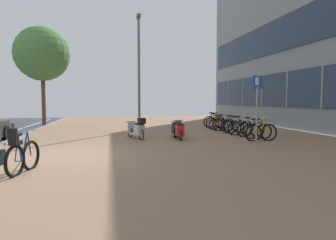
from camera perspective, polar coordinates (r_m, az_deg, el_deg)
name	(u,v)px	position (r m, az deg, el deg)	size (l,w,h in m)	color
ground	(103,156)	(8.98, -13.14, -7.16)	(21.00, 40.00, 0.13)	#2C333C
bicycle_foreground	(21,156)	(7.44, -27.85, -6.52)	(0.81, 1.39, 1.13)	black
bicycle_rack_00	(261,132)	(12.35, 18.46, -2.41)	(1.45, 0.48, 1.03)	black
bicycle_rack_01	(257,131)	(13.03, 17.75, -2.15)	(1.34, 0.48, 0.97)	black
bicycle_rack_02	(251,129)	(13.63, 16.52, -1.81)	(1.41, 0.48, 1.00)	black
bicycle_rack_03	(241,128)	(14.14, 14.60, -1.56)	(1.38, 0.48, 1.01)	black
bicycle_rack_04	(236,127)	(14.76, 13.63, -1.35)	(1.32, 0.48, 0.97)	black
bicycle_rack_05	(232,126)	(15.41, 12.98, -1.11)	(1.38, 0.48, 0.98)	black
bicycle_rack_06	(223,124)	(15.93, 11.24, -0.90)	(1.41, 0.48, 1.00)	black
bicycle_rack_07	(218,124)	(16.54, 10.23, -0.77)	(1.28, 0.48, 0.94)	black
bicycle_rack_08	(216,122)	(17.20, 9.75, -0.51)	(1.38, 0.48, 1.01)	black
bicycle_rack_09	(214,122)	(17.86, 9.34, -0.32)	(1.42, 0.48, 1.02)	black
scooter_near	(176,129)	(13.16, 1.70, -1.80)	(0.86, 1.69, 0.74)	black
scooter_mid	(138,129)	(12.41, -6.22, -1.84)	(0.82, 1.61, 0.97)	black
scooter_far	(179,131)	(12.21, 2.22, -2.17)	(0.52, 1.81, 0.74)	black
parking_sign	(257,102)	(11.40, 17.69, 3.50)	(0.40, 0.07, 2.66)	gray
lamp_post	(139,67)	(16.01, -5.96, 10.61)	(0.20, 0.52, 6.43)	slate
street_tree	(42,54)	(20.34, -24.28, 12.16)	(3.49, 3.49, 6.45)	brown
bollard_far	(13,134)	(12.48, -29.02, -2.44)	(0.12, 0.12, 0.81)	#38383D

